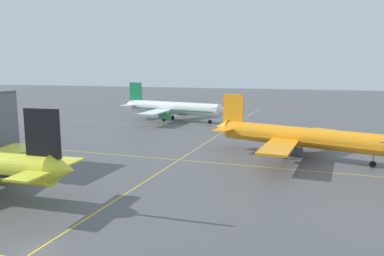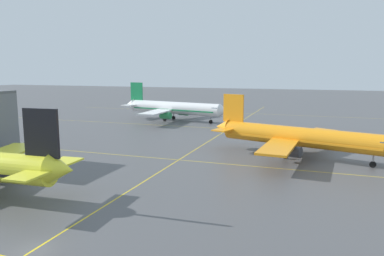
% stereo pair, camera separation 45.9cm
% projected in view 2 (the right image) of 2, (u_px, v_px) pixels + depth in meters
% --- Properties ---
extents(ground_plane, '(600.00, 600.00, 0.00)m').
position_uv_depth(ground_plane, '(35.00, 249.00, 34.71)').
color(ground_plane, '#4C4C4F').
extents(airliner_second_row, '(36.34, 30.99, 11.48)m').
position_uv_depth(airliner_second_row, '(298.00, 137.00, 70.50)').
color(airliner_second_row, orange).
rests_on(airliner_second_row, ground).
extents(airliner_third_row, '(39.01, 33.18, 12.18)m').
position_uv_depth(airliner_third_row, '(173.00, 108.00, 121.69)').
color(airliner_third_row, white).
rests_on(airliner_third_row, ground).
extents(taxiway_markings, '(150.55, 170.49, 0.01)m').
position_uv_depth(taxiway_markings, '(209.00, 141.00, 87.01)').
color(taxiway_markings, yellow).
rests_on(taxiway_markings, ground).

